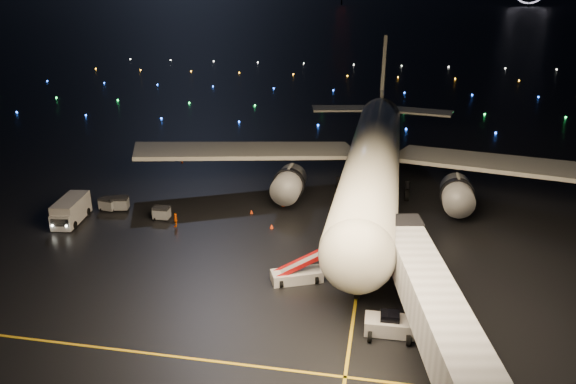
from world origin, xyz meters
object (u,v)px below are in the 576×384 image
Objects in this scene: baggage_cart_0 at (162,213)px; airliner at (376,125)px; crew_c at (176,220)px; baggage_cart_2 at (120,203)px; pushback_tug at (389,323)px; service_truck at (71,210)px; belt_loader at (297,265)px; baggage_cart_1 at (108,204)px.

airliner is at bearing 29.00° from baggage_cart_0.
crew_c is 9.01m from baggage_cart_2.
service_truck reaches higher than pushback_tug.
baggage_cart_2 is at bearing -157.47° from airliner.
crew_c is at bearing -34.53° from baggage_cart_2.
pushback_tug reaches higher than crew_c.
airliner is 31.72× the size of baggage_cart_2.
crew_c is at bearing -5.12° from service_truck.
belt_loader is 3.60× the size of baggage_cart_1.
baggage_cart_1 is at bearing -176.63° from baggage_cart_2.
pushback_tug is at bearing -31.68° from service_truck.
service_truck is 12.19m from crew_c.
baggage_cart_2 is (-23.61, 12.99, -0.80)m from belt_loader.
baggage_cart_1 is (-30.64, -12.36, -7.99)m from airliner.
baggage_cart_2 is (-5.99, 1.76, 0.07)m from baggage_cart_0.
pushback_tug is 2.01× the size of baggage_cart_1.
service_truck is at bearing -168.28° from baggage_cart_0.
crew_c is at bearing 144.46° from pushback_tug.
crew_c is at bearing -143.41° from airliner.
belt_loader is 20.92m from baggage_cart_0.
belt_loader reaches higher than baggage_cart_1.
baggage_cart_0 is at bearing -149.21° from airliner.
baggage_cart_2 is (3.83, 4.06, -0.53)m from service_truck.
crew_c is 2.88m from baggage_cart_0.
airliner is 33.99m from baggage_cart_1.
belt_loader is at bearing 140.34° from pushback_tug.
crew_c is at bearing 124.61° from belt_loader.
baggage_cart_2 is at bearing 147.35° from pushback_tug.
crew_c is (-15.28, 9.57, -0.82)m from belt_loader.
pushback_tug is 38.49m from baggage_cart_1.
baggage_cart_1 is (-24.92, 12.63, -0.84)m from belt_loader.
airliner is 37.57m from service_truck.
pushback_tug is 37.55m from baggage_cart_2.
baggage_cart_1 is at bearing 47.69° from service_truck.
airliner is 34.48× the size of baggage_cart_0.
baggage_cart_1 is (-33.29, 19.31, -0.10)m from pushback_tug.
service_truck is at bearing -100.64° from crew_c.
baggage_cart_2 is at bearing 38.59° from service_truck.
pushback_tug is 28.69m from crew_c.
baggage_cart_0 is at bearing -0.87° from baggage_cart_1.
airliner is at bearing 17.72° from service_truck.
belt_loader is at bearing -34.04° from baggage_cart_0.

